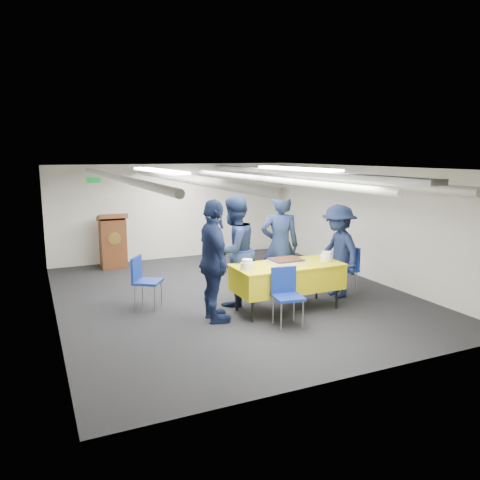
# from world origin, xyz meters

# --- Properties ---
(ground) EXTENTS (7.00, 7.00, 0.00)m
(ground) POSITION_xyz_m (0.00, 0.00, 0.00)
(ground) COLOR black
(ground) RESTS_ON ground
(room_shell) EXTENTS (6.00, 7.00, 2.30)m
(room_shell) POSITION_xyz_m (0.09, 0.41, 1.81)
(room_shell) COLOR silver
(room_shell) RESTS_ON ground
(serving_table) EXTENTS (1.80, 0.83, 0.77)m
(serving_table) POSITION_xyz_m (0.51, -1.12, 0.56)
(serving_table) COLOR black
(serving_table) RESTS_ON ground
(sheet_cake) EXTENTS (0.53, 0.41, 0.09)m
(sheet_cake) POSITION_xyz_m (0.49, -1.09, 0.81)
(sheet_cake) COLOR white
(sheet_cake) RESTS_ON serving_table
(plate_stack_left) EXTENTS (0.20, 0.20, 0.16)m
(plate_stack_left) POSITION_xyz_m (-0.25, -1.17, 0.84)
(plate_stack_left) COLOR white
(plate_stack_left) RESTS_ON serving_table
(plate_stack_right) EXTENTS (0.20, 0.20, 0.16)m
(plate_stack_right) POSITION_xyz_m (1.22, -1.17, 0.84)
(plate_stack_right) COLOR white
(plate_stack_right) RESTS_ON serving_table
(podium) EXTENTS (0.62, 0.53, 1.25)m
(podium) POSITION_xyz_m (-1.60, 3.05, 0.61)
(podium) COLOR brown
(podium) RESTS_ON ground
(chair_near) EXTENTS (0.47, 0.47, 0.87)m
(chair_near) POSITION_xyz_m (0.15, -1.70, 0.53)
(chair_near) COLOR gray
(chair_near) RESTS_ON ground
(chair_right) EXTENTS (0.42, 0.42, 0.87)m
(chair_right) POSITION_xyz_m (1.98, -0.76, 0.53)
(chair_right) COLOR gray
(chair_right) RESTS_ON ground
(chair_left) EXTENTS (0.58, 0.58, 0.87)m
(chair_left) POSITION_xyz_m (-1.63, -0.04, 0.53)
(chair_left) COLOR gray
(chair_left) RESTS_ON ground
(sailor_a) EXTENTS (0.80, 0.67, 1.87)m
(sailor_a) POSITION_xyz_m (0.74, -0.45, 0.94)
(sailor_a) COLOR black
(sailor_a) RESTS_ON ground
(sailor_b) EXTENTS (1.11, 1.00, 1.86)m
(sailor_b) POSITION_xyz_m (-0.17, -0.48, 0.93)
(sailor_b) COLOR black
(sailor_b) RESTS_ON ground
(sailor_c) EXTENTS (0.57, 1.14, 1.88)m
(sailor_c) POSITION_xyz_m (-0.78, -1.12, 0.94)
(sailor_c) COLOR black
(sailor_c) RESTS_ON ground
(sailor_d) EXTENTS (0.66, 1.10, 1.66)m
(sailor_d) POSITION_xyz_m (1.71, -0.83, 0.83)
(sailor_d) COLOR black
(sailor_d) RESTS_ON ground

